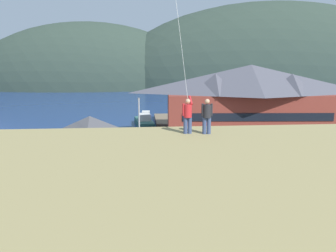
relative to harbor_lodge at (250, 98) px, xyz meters
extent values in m
plane|color=#66604C|center=(-12.19, -20.68, -5.44)|extent=(600.00, 600.00, 0.00)
cube|color=gray|center=(-12.19, -15.68, -5.39)|extent=(40.00, 20.00, 0.10)
cube|color=navy|center=(-12.19, 39.32, -5.43)|extent=(360.00, 84.00, 0.03)
ellipsoid|color=#2D3D33|center=(-38.49, 94.21, -5.44)|extent=(99.39, 46.45, 54.77)
ellipsoid|color=#2D3D33|center=(40.55, 98.86, -5.44)|extent=(132.02, 72.76, 59.85)
ellipsoid|color=#2D3D33|center=(44.14, 91.79, -5.44)|extent=(149.25, 58.29, 72.31)
ellipsoid|color=#42513D|center=(65.10, 87.65, -5.44)|extent=(81.17, 51.08, 65.88)
cube|color=brown|center=(0.01, 0.09, -2.35)|extent=(24.44, 10.64, 6.18)
cube|color=black|center=(-0.31, -4.45, -2.04)|extent=(20.25, 1.47, 1.10)
pyramid|color=#4C4C56|center=(0.01, 0.09, 2.77)|extent=(25.93, 11.64, 4.06)
pyramid|color=#4C4C56|center=(-5.46, -1.11, 2.18)|extent=(5.29, 5.29, 2.84)
pyramid|color=#4C4C56|center=(5.26, -1.85, 2.18)|extent=(5.29, 5.29, 2.84)
cube|color=#756B5B|center=(-20.37, -16.37, -3.48)|extent=(6.09, 5.75, 3.93)
pyramid|color=#47474C|center=(-20.37, -16.37, -0.55)|extent=(6.58, 6.32, 1.92)
cube|color=black|center=(-20.24, -19.14, -4.07)|extent=(1.10, 0.11, 2.75)
cube|color=#70604C|center=(-11.79, 11.04, -5.09)|extent=(3.20, 10.88, 0.70)
cube|color=#23564C|center=(-15.42, 7.95, -4.99)|extent=(3.47, 8.19, 0.90)
cube|color=#33665B|center=(-15.42, 7.95, -4.46)|extent=(3.36, 7.95, 0.16)
cube|color=silver|center=(-15.35, 7.36, -3.83)|extent=(2.05, 2.58, 1.10)
cube|color=#A8A399|center=(-8.09, 12.72, -4.99)|extent=(3.56, 8.57, 0.90)
cube|color=#B7B2A8|center=(-8.09, 12.72, -4.46)|extent=(3.45, 8.31, 0.16)
cube|color=silver|center=(-8.02, 12.10, -3.83)|extent=(2.13, 2.69, 1.10)
cube|color=navy|center=(-15.04, 10.74, -4.99)|extent=(2.18, 5.92, 0.90)
cube|color=navy|center=(-15.04, 10.74, -4.46)|extent=(2.12, 5.75, 0.16)
cube|color=silver|center=(-15.07, 10.30, -3.83)|extent=(1.40, 1.82, 1.10)
cube|color=#B28923|center=(-8.78, -15.36, -4.62)|extent=(4.29, 2.03, 0.80)
cube|color=olive|center=(-8.63, -15.37, -3.87)|extent=(2.19, 1.72, 0.70)
cube|color=black|center=(-8.63, -15.37, -3.91)|extent=(2.23, 1.75, 0.32)
cylinder|color=black|center=(-10.09, -14.37, -5.02)|extent=(0.65, 0.26, 0.64)
cylinder|color=black|center=(-10.19, -16.20, -5.02)|extent=(0.65, 0.26, 0.64)
cylinder|color=black|center=(-7.36, -14.52, -5.02)|extent=(0.65, 0.26, 0.64)
cylinder|color=black|center=(-7.46, -16.35, -5.02)|extent=(0.65, 0.26, 0.64)
cube|color=#9EA3A8|center=(0.41, -20.35, -4.62)|extent=(4.23, 1.88, 0.80)
cube|color=gray|center=(0.56, -20.35, -3.87)|extent=(2.13, 1.64, 0.70)
cube|color=black|center=(0.56, -20.35, -3.91)|extent=(2.17, 1.67, 0.32)
cylinder|color=black|center=(-0.94, -19.41, -5.02)|extent=(0.64, 0.23, 0.64)
cylinder|color=black|center=(-0.97, -21.24, -5.02)|extent=(0.64, 0.23, 0.64)
cube|color=red|center=(-6.02, -20.40, -4.62)|extent=(4.23, 1.88, 0.80)
cube|color=#B11A15|center=(-5.87, -20.40, -3.87)|extent=(2.13, 1.64, 0.70)
cube|color=black|center=(-5.87, -20.40, -3.91)|extent=(2.17, 1.67, 0.32)
cylinder|color=black|center=(-7.41, -19.51, -5.02)|extent=(0.64, 0.23, 0.64)
cylinder|color=black|center=(-7.37, -21.34, -5.02)|extent=(0.64, 0.23, 0.64)
cylinder|color=black|center=(-4.68, -19.46, -5.02)|extent=(0.64, 0.23, 0.64)
cylinder|color=black|center=(-4.64, -21.29, -5.02)|extent=(0.64, 0.23, 0.64)
cube|color=black|center=(3.97, -14.42, -4.62)|extent=(4.27, 1.98, 0.80)
cube|color=black|center=(3.82, -14.41, -3.87)|extent=(2.17, 1.69, 0.70)
cube|color=black|center=(3.82, -14.41, -3.91)|extent=(2.21, 1.72, 0.32)
cylinder|color=black|center=(2.57, -15.27, -5.02)|extent=(0.65, 0.25, 0.64)
cylinder|color=black|center=(2.65, -13.44, -5.02)|extent=(0.65, 0.25, 0.64)
cube|color=#236633|center=(-26.98, -19.61, -4.62)|extent=(4.23, 1.87, 0.80)
cube|color=#1E562B|center=(-27.13, -19.61, -3.87)|extent=(2.13, 1.64, 0.70)
cube|color=black|center=(-27.13, -19.61, -3.91)|extent=(2.17, 1.67, 0.32)
cylinder|color=black|center=(-25.60, -20.50, -5.02)|extent=(0.64, 0.23, 0.64)
cylinder|color=black|center=(-25.63, -18.66, -5.02)|extent=(0.64, 0.23, 0.64)
cube|color=#236633|center=(-14.12, -14.61, -4.62)|extent=(4.35, 2.19, 0.80)
cube|color=#1E562B|center=(-13.98, -14.63, -3.87)|extent=(2.24, 1.79, 0.70)
cube|color=black|center=(-13.98, -14.63, -3.91)|extent=(2.29, 1.83, 0.32)
cylinder|color=black|center=(-15.40, -13.57, -5.02)|extent=(0.66, 0.28, 0.64)
cylinder|color=black|center=(-15.57, -15.40, -5.02)|extent=(0.66, 0.28, 0.64)
cylinder|color=black|center=(-12.68, -13.83, -5.02)|extent=(0.66, 0.28, 0.64)
cylinder|color=black|center=(-12.85, -15.66, -5.02)|extent=(0.66, 0.28, 0.64)
cube|color=black|center=(-12.16, -20.22, -4.62)|extent=(4.29, 2.03, 0.80)
cube|color=black|center=(-12.31, -20.22, -3.87)|extent=(2.18, 1.71, 0.70)
cube|color=black|center=(-12.31, -20.22, -3.91)|extent=(2.23, 1.75, 0.32)
cylinder|color=black|center=(-10.84, -21.22, -5.02)|extent=(0.65, 0.25, 0.64)
cylinder|color=black|center=(-10.75, -19.38, -5.02)|extent=(0.65, 0.25, 0.64)
cylinder|color=black|center=(-13.57, -21.07, -5.02)|extent=(0.65, 0.25, 0.64)
cylinder|color=black|center=(-13.47, -19.23, -5.02)|extent=(0.65, 0.25, 0.64)
cube|color=#236633|center=(-0.88, -15.08, -4.62)|extent=(4.27, 1.98, 0.80)
cube|color=#1E562B|center=(-1.03, -15.08, -3.87)|extent=(2.17, 1.69, 0.70)
cube|color=black|center=(-1.03, -15.08, -3.91)|extent=(2.21, 1.72, 0.32)
cylinder|color=black|center=(0.52, -15.94, -5.02)|extent=(0.65, 0.25, 0.64)
cylinder|color=black|center=(0.44, -14.10, -5.02)|extent=(0.65, 0.25, 0.64)
cylinder|color=black|center=(-2.21, -16.05, -5.02)|extent=(0.65, 0.25, 0.64)
cylinder|color=black|center=(-2.29, -14.22, -5.02)|extent=(0.65, 0.25, 0.64)
cylinder|color=#ADADB2|center=(-16.04, -10.18, -2.04)|extent=(0.16, 0.16, 6.61)
cube|color=#4C4C51|center=(-16.04, -9.83, 1.17)|extent=(0.24, 0.70, 0.20)
cylinder|color=#384770|center=(-13.53, -29.30, 2.01)|extent=(0.20, 0.20, 0.82)
cylinder|color=#384770|center=(-13.31, -29.29, 2.01)|extent=(0.20, 0.20, 0.82)
cylinder|color=red|center=(-13.42, -29.29, 2.74)|extent=(0.40, 0.40, 0.64)
sphere|color=tan|center=(-13.42, -29.29, 3.22)|extent=(0.24, 0.24, 0.24)
cylinder|color=red|center=(-13.25, -29.10, 3.24)|extent=(0.16, 0.56, 0.43)
cylinder|color=red|center=(-13.64, -29.31, 2.81)|extent=(0.11, 0.11, 0.60)
cylinder|color=#384770|center=(-12.60, -29.45, 2.01)|extent=(0.20, 0.20, 0.82)
cylinder|color=#384770|center=(-12.38, -29.46, 2.01)|extent=(0.20, 0.20, 0.82)
cylinder|color=#232328|center=(-12.49, -29.45, 2.74)|extent=(0.40, 0.40, 0.64)
sphere|color=tan|center=(-12.49, -29.45, 3.22)|extent=(0.24, 0.24, 0.24)
cylinder|color=#232328|center=(-12.71, -29.44, 2.81)|extent=(0.11, 0.11, 0.60)
cylinder|color=#232328|center=(-12.27, -29.47, 2.81)|extent=(0.11, 0.11, 0.60)
cylinder|color=silver|center=(-13.72, -27.51, 7.32)|extent=(1.13, 3.10, 11.46)
camera|label=1|loc=(-15.63, -44.42, 5.05)|focal=33.53mm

